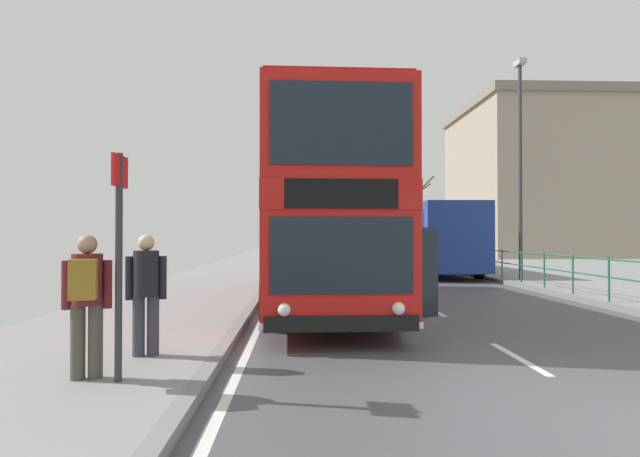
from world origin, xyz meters
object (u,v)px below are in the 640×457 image
(background_bus_far_lane, at_px, (429,237))
(double_decker_bus_main, at_px, (319,215))
(street_lamp_far_side, at_px, (520,153))
(bus_stop_sign_near, at_px, (119,240))
(bare_tree_far_00, at_px, (414,217))
(pedestrian_with_backpack, at_px, (86,295))
(pedestrian_companion, at_px, (146,288))
(background_building_00, at_px, (538,180))

(background_bus_far_lane, bearing_deg, double_decker_bus_main, -116.50)
(background_bus_far_lane, xyz_separation_m, street_lamp_far_side, (2.01, -5.56, 3.12))
(bus_stop_sign_near, relative_size, bare_tree_far_00, 0.43)
(bus_stop_sign_near, bearing_deg, street_lamp_far_side, 52.02)
(pedestrian_with_backpack, xyz_separation_m, pedestrian_companion, (0.33, 1.16, -0.03))
(pedestrian_companion, bearing_deg, background_bus_far_lane, 64.67)
(pedestrian_with_backpack, xyz_separation_m, bare_tree_far_00, (10.82, 32.46, 2.04))
(bus_stop_sign_near, relative_size, background_building_00, 0.18)
(bus_stop_sign_near, bearing_deg, background_building_00, 59.66)
(pedestrian_companion, distance_m, street_lamp_far_side, 16.00)
(street_lamp_far_side, xyz_separation_m, bare_tree_far_00, (0.29, 19.56, -1.67))
(pedestrian_companion, relative_size, bare_tree_far_00, 0.27)
(bare_tree_far_00, bearing_deg, bus_stop_sign_near, -107.77)
(pedestrian_with_backpack, bearing_deg, double_decker_bus_main, 68.06)
(background_building_00, bearing_deg, street_lamp_far_side, -116.00)
(background_bus_far_lane, distance_m, pedestrian_companion, 19.15)
(bus_stop_sign_near, height_order, bare_tree_far_00, bare_tree_far_00)
(background_bus_far_lane, bearing_deg, bus_stop_sign_near, -113.66)
(pedestrian_with_backpack, xyz_separation_m, street_lamp_far_side, (10.53, 12.90, 3.71))
(street_lamp_far_side, bearing_deg, pedestrian_with_backpack, -129.21)
(pedestrian_with_backpack, distance_m, background_building_00, 45.65)
(street_lamp_far_side, relative_size, bare_tree_far_00, 1.36)
(pedestrian_companion, distance_m, bus_stop_sign_near, 1.41)
(pedestrian_companion, height_order, bare_tree_far_00, bare_tree_far_00)
(pedestrian_with_backpack, bearing_deg, bus_stop_sign_near, -11.45)
(pedestrian_companion, bearing_deg, bus_stop_sign_near, -87.15)
(double_decker_bus_main, xyz_separation_m, background_building_00, (20.31, 31.71, 4.34))
(pedestrian_with_backpack, bearing_deg, street_lamp_far_side, 50.79)
(street_lamp_far_side, relative_size, background_building_00, 0.56)
(pedestrian_companion, bearing_deg, background_building_00, 58.78)
(pedestrian_with_backpack, distance_m, pedestrian_companion, 1.21)
(double_decker_bus_main, xyz_separation_m, bare_tree_far_00, (7.92, 25.25, 0.85))
(street_lamp_far_side, distance_m, background_building_00, 29.00)
(double_decker_bus_main, bearing_deg, bus_stop_sign_near, -109.04)
(pedestrian_with_backpack, relative_size, bus_stop_sign_near, 0.64)
(double_decker_bus_main, bearing_deg, pedestrian_with_backpack, -111.94)
(background_bus_far_lane, distance_m, pedestrian_with_backpack, 20.34)
(pedestrian_companion, xyz_separation_m, bare_tree_far_00, (10.49, 31.30, 2.07))
(double_decker_bus_main, xyz_separation_m, pedestrian_with_backpack, (-2.91, -7.21, -1.19))
(background_bus_far_lane, xyz_separation_m, pedestrian_companion, (-8.19, -17.30, -0.63))
(pedestrian_with_backpack, height_order, pedestrian_companion, pedestrian_companion)
(bus_stop_sign_near, bearing_deg, background_bus_far_lane, 66.34)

